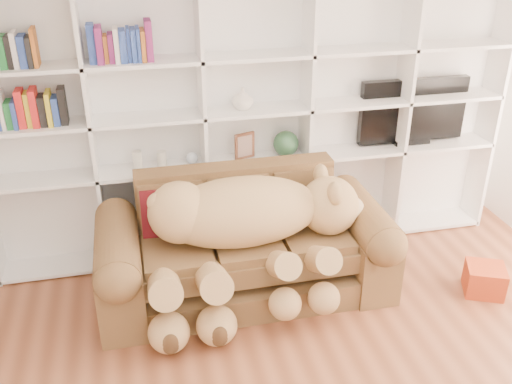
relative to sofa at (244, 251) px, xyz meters
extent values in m
cube|color=white|center=(0.24, 0.84, 0.99)|extent=(5.00, 0.02, 2.70)
cube|color=white|center=(0.24, 0.80, 0.84)|extent=(4.40, 0.03, 2.40)
cube|color=white|center=(-1.08, 0.64, 0.84)|extent=(0.03, 0.35, 2.40)
cube|color=white|center=(-0.20, 0.64, 0.84)|extent=(0.03, 0.35, 2.40)
cube|color=white|center=(0.68, 0.64, 0.84)|extent=(0.03, 0.35, 2.40)
cube|color=white|center=(1.56, 0.64, 0.84)|extent=(0.03, 0.35, 2.40)
cube|color=white|center=(2.44, 0.64, 0.84)|extent=(0.03, 0.35, 2.40)
cube|color=white|center=(0.24, 0.64, -0.33)|extent=(4.40, 0.35, 0.03)
cube|color=white|center=(0.24, 0.64, 0.49)|extent=(4.40, 0.35, 0.03)
cube|color=white|center=(0.24, 0.64, 0.94)|extent=(4.40, 0.35, 0.03)
cube|color=white|center=(0.24, 0.64, 1.39)|extent=(4.40, 0.35, 0.03)
cube|color=brown|center=(0.00, -0.04, -0.25)|extent=(2.17, 0.88, 0.23)
cube|color=brown|center=(0.00, -0.06, 0.09)|extent=(1.61, 0.72, 0.31)
cube|color=brown|center=(0.00, 0.34, 0.31)|extent=(1.61, 0.21, 0.57)
cube|color=brown|center=(-0.97, -0.04, -0.08)|extent=(0.33, 0.98, 0.57)
cube|color=brown|center=(0.97, -0.04, -0.08)|extent=(0.33, 0.98, 0.57)
cylinder|color=brown|center=(-0.97, -0.04, 0.21)|extent=(0.33, 0.93, 0.33)
cylinder|color=brown|center=(0.97, -0.04, 0.21)|extent=(0.33, 0.93, 0.33)
ellipsoid|color=tan|center=(-0.04, -0.09, 0.41)|extent=(1.21, 0.59, 0.52)
sphere|color=tan|center=(-0.50, -0.09, 0.46)|extent=(0.46, 0.46, 0.46)
sphere|color=tan|center=(0.65, -0.09, 0.38)|extent=(0.46, 0.46, 0.46)
sphere|color=tan|center=(0.83, -0.09, 0.31)|extent=(0.23, 0.23, 0.23)
sphere|color=#442D18|center=(0.92, -0.09, 0.30)|extent=(0.07, 0.07, 0.07)
ellipsoid|color=tan|center=(0.63, -0.26, 0.56)|extent=(0.11, 0.18, 0.18)
ellipsoid|color=tan|center=(0.63, 0.07, 0.56)|extent=(0.11, 0.18, 0.18)
sphere|color=tan|center=(-0.65, -0.09, 0.55)|extent=(0.16, 0.16, 0.16)
cylinder|color=tan|center=(0.17, -0.43, 0.13)|extent=(0.20, 0.56, 0.41)
cylinder|color=tan|center=(0.46, -0.43, 0.13)|extent=(0.20, 0.56, 0.41)
cylinder|color=tan|center=(-0.67, -0.43, 0.08)|extent=(0.23, 0.65, 0.47)
cylinder|color=tan|center=(-0.33, -0.43, 0.08)|extent=(0.23, 0.65, 0.47)
sphere|color=tan|center=(0.17, -0.61, -0.11)|extent=(0.24, 0.24, 0.24)
sphere|color=tan|center=(0.46, -0.61, -0.11)|extent=(0.24, 0.24, 0.24)
sphere|color=tan|center=(-0.67, -0.61, -0.19)|extent=(0.29, 0.29, 0.29)
sphere|color=tan|center=(-0.33, -0.61, -0.19)|extent=(0.29, 0.29, 0.29)
cube|color=#601210|center=(-0.57, 0.16, 0.32)|extent=(0.41, 0.24, 0.42)
cube|color=#AF3817|center=(1.87, -0.49, -0.24)|extent=(0.38, 0.37, 0.24)
cube|color=black|center=(1.70, 0.69, 0.81)|extent=(1.00, 0.08, 0.57)
cube|color=black|center=(1.70, 0.69, 0.53)|extent=(0.33, 0.18, 0.04)
cube|color=#59311E|center=(0.14, 0.64, 0.63)|extent=(0.18, 0.08, 0.23)
sphere|color=#2C5636|center=(0.51, 0.64, 0.62)|extent=(0.22, 0.22, 0.22)
cylinder|color=silver|center=(-0.76, 0.64, 0.58)|extent=(0.09, 0.09, 0.15)
cylinder|color=silver|center=(-0.56, 0.64, 0.57)|extent=(0.10, 0.10, 0.14)
sphere|color=silver|center=(-0.31, 0.64, 0.56)|extent=(0.10, 0.10, 0.10)
imported|color=silver|center=(0.13, 0.64, 1.04)|extent=(0.21, 0.21, 0.18)
camera|label=1|loc=(-0.77, -3.75, 2.46)|focal=40.00mm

